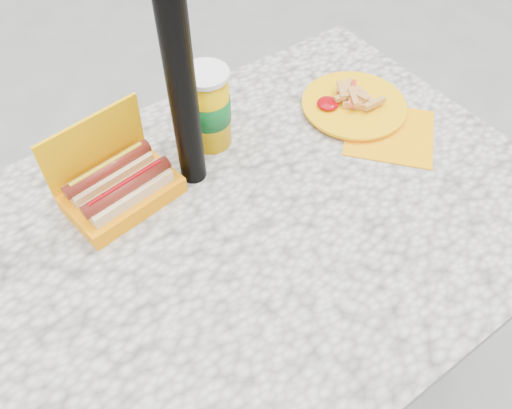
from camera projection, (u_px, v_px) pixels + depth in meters
ground at (246, 376)px, 1.49m from camera, size 60.00×60.00×0.00m
picnic_table at (241, 259)px, 0.99m from camera, size 1.20×0.80×0.75m
umbrella_pole at (171, 11)px, 0.72m from camera, size 0.05×0.05×2.20m
hotdog_box at (119, 186)px, 0.92m from camera, size 0.22×0.16×0.17m
fries_plate at (356, 106)px, 1.11m from camera, size 0.26×0.35×0.04m
soda_cup at (208, 108)px, 0.99m from camera, size 0.09×0.09×0.17m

